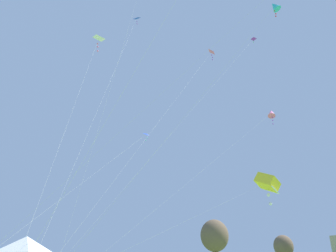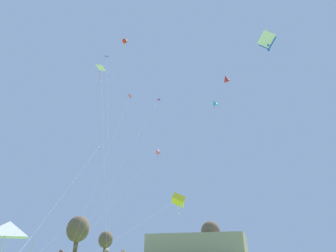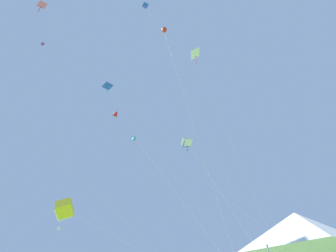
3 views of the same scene
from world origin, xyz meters
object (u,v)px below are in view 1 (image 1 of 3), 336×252
at_px(kite_yellow_box_4, 267,183).
at_px(kite_pink_delta_5, 211,53).
at_px(kite_purple_delta_10, 247,47).
at_px(kite_pink_diamond_6, 271,113).
at_px(kite_cyan_diamond_0, 274,7).
at_px(kite_blue_delta_1, 135,21).
at_px(kite_white_delta_8, 99,39).
at_px(festival_tent, 26,245).
at_px(kite_blue_delta_9, 144,136).

height_order(kite_yellow_box_4, kite_pink_delta_5, kite_pink_delta_5).
bearing_deg(kite_purple_delta_10, kite_pink_diamond_6, 104.88).
bearing_deg(kite_pink_delta_5, kite_cyan_diamond_0, -21.52).
bearing_deg(kite_blue_delta_1, kite_white_delta_8, -59.88).
xyz_separation_m(kite_blue_delta_1, kite_purple_delta_10, (2.21, 13.45, 0.15)).
bearing_deg(kite_purple_delta_10, kite_cyan_diamond_0, -36.09).
relative_size(festival_tent, kite_blue_delta_1, 0.15).
height_order(festival_tent, kite_white_delta_8, kite_white_delta_8).
distance_m(kite_blue_delta_1, kite_white_delta_8, 7.56).
xyz_separation_m(kite_pink_diamond_6, kite_purple_delta_10, (0.98, -3.68, 7.50)).
relative_size(kite_yellow_box_4, kite_pink_delta_5, 0.62).
xyz_separation_m(kite_blue_delta_1, kite_pink_delta_5, (-2.12, 11.43, 1.25)).
xyz_separation_m(kite_cyan_diamond_0, kite_yellow_box_4, (-6.02, 3.45, -11.23)).
xyz_separation_m(festival_tent, kite_white_delta_8, (4.47, 2.70, 16.70)).
xyz_separation_m(kite_cyan_diamond_0, kite_pink_diamond_6, (-12.13, 11.81, -0.72)).
relative_size(kite_blue_delta_1, kite_pink_diamond_6, 1.14).
xyz_separation_m(kite_blue_delta_1, kite_pink_diamond_6, (1.23, 17.14, -7.35)).
height_order(kite_pink_delta_5, kite_purple_delta_10, kite_pink_delta_5).
xyz_separation_m(festival_tent, kite_yellow_box_4, (9.31, 15.79, 4.53)).
bearing_deg(kite_cyan_diamond_0, kite_yellow_box_4, 150.18).
bearing_deg(kite_white_delta_8, kite_yellow_box_4, 69.69).
height_order(kite_pink_diamond_6, kite_blue_delta_9, kite_pink_diamond_6).
relative_size(kite_cyan_diamond_0, kite_yellow_box_4, 1.14).
distance_m(kite_yellow_box_4, kite_blue_delta_9, 11.98).
bearing_deg(kite_white_delta_8, kite_blue_delta_1, 120.12).
bearing_deg(kite_blue_delta_1, kite_cyan_diamond_0, 21.74).
height_order(kite_white_delta_8, kite_purple_delta_10, kite_purple_delta_10).
bearing_deg(kite_white_delta_8, kite_blue_delta_9, 118.28).
bearing_deg(kite_pink_delta_5, kite_blue_delta_1, -79.50).
height_order(festival_tent, kite_purple_delta_10, kite_purple_delta_10).
bearing_deg(kite_blue_delta_9, kite_blue_delta_1, -66.67).
bearing_deg(kite_blue_delta_9, kite_yellow_box_4, 41.20).
distance_m(kite_pink_delta_5, kite_blue_delta_9, 16.92).
distance_m(kite_white_delta_8, kite_purple_delta_10, 18.70).
bearing_deg(festival_tent, kite_white_delta_8, 31.20).
bearing_deg(kite_white_delta_8, kite_pink_diamond_6, 93.38).
distance_m(kite_blue_delta_1, kite_yellow_box_4, 21.21).
xyz_separation_m(kite_yellow_box_4, kite_blue_delta_9, (-8.08, -7.07, 5.33)).
distance_m(kite_cyan_diamond_0, kite_blue_delta_1, 15.84).
height_order(kite_blue_delta_1, kite_pink_diamond_6, kite_blue_delta_1).
distance_m(kite_yellow_box_4, kite_pink_delta_5, 21.48).
distance_m(festival_tent, kite_yellow_box_4, 18.88).
bearing_deg(kite_blue_delta_9, festival_tent, -98.05).
bearing_deg(kite_purple_delta_10, kite_pink_delta_5, -154.93).
bearing_deg(kite_blue_delta_9, kite_pink_diamond_6, 82.74).
relative_size(festival_tent, kite_white_delta_8, 0.19).
distance_m(kite_cyan_diamond_0, kite_purple_delta_10, 15.37).
relative_size(kite_cyan_diamond_0, kite_purple_delta_10, 0.71).
distance_m(kite_pink_delta_5, kite_pink_diamond_6, 10.85).
xyz_separation_m(kite_cyan_diamond_0, kite_white_delta_8, (-10.86, -9.63, 0.94)).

